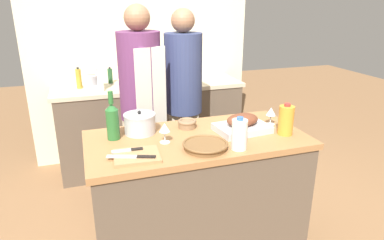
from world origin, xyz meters
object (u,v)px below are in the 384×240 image
at_px(wine_glass_left, 271,112).
at_px(stand_mixer, 93,78).
at_px(milk_jug, 239,134).
at_px(condiment_bottle_short, 110,76).
at_px(wicker_basket, 205,145).
at_px(wine_glass_right, 165,128).
at_px(knife_paring, 128,150).
at_px(condiment_bottle_extra, 196,73).
at_px(mixing_bowl, 187,123).
at_px(person_cook_aproned, 142,102).
at_px(cutting_board, 137,156).
at_px(condiment_bottle_tall, 79,79).
at_px(person_cook_guest, 184,97).
at_px(roasting_pan, 242,124).
at_px(juice_jug, 286,120).
at_px(knife_chef, 133,157).
at_px(stock_pot, 140,124).
at_px(wine_bottle_green, 112,121).

distance_m(wine_glass_left, stand_mixer, 1.78).
height_order(milk_jug, condiment_bottle_short, milk_jug).
relative_size(wicker_basket, stand_mixer, 0.91).
bearing_deg(wine_glass_right, knife_paring, -159.37).
relative_size(milk_jug, condiment_bottle_extra, 0.97).
bearing_deg(knife_paring, mixing_bowl, 33.29).
xyz_separation_m(wine_glass_left, person_cook_aproned, (-0.79, 0.69, -0.05)).
bearing_deg(wine_glass_left, cutting_board, -166.54).
bearing_deg(condiment_bottle_tall, person_cook_aproned, -60.52).
bearing_deg(condiment_bottle_extra, person_cook_guest, -118.26).
height_order(cutting_board, stand_mixer, stand_mixer).
relative_size(roasting_pan, condiment_bottle_tall, 1.74).
xyz_separation_m(stand_mixer, condiment_bottle_extra, (1.05, 0.02, -0.03)).
height_order(roasting_pan, juice_jug, juice_jug).
bearing_deg(wine_glass_left, person_cook_guest, 116.88).
relative_size(milk_jug, knife_chef, 0.75).
distance_m(stock_pot, person_cook_aproned, 0.57).
bearing_deg(wine_glass_right, milk_jug, -30.25).
height_order(knife_paring, condiment_bottle_tall, condiment_bottle_tall).
xyz_separation_m(juice_jug, condiment_bottle_short, (-0.94, 1.83, -0.02)).
bearing_deg(stock_pot, wine_glass_left, -7.99).
height_order(wine_bottle_green, stand_mixer, wine_bottle_green).
xyz_separation_m(stand_mixer, person_cook_aproned, (0.34, -0.69, -0.08)).
relative_size(milk_jug, wine_glass_left, 1.59).
height_order(cutting_board, person_cook_guest, person_cook_guest).
height_order(cutting_board, stock_pot, stock_pot).
bearing_deg(condiment_bottle_short, wine_glass_left, -60.19).
xyz_separation_m(wicker_basket, wine_glass_right, (-0.20, 0.17, 0.07)).
bearing_deg(stock_pot, person_cook_guest, 52.85).
height_order(wine_glass_right, stand_mixer, stand_mixer).
height_order(roasting_pan, condiment_bottle_short, condiment_bottle_short).
height_order(wine_glass_left, person_cook_aproned, person_cook_aproned).
relative_size(roasting_pan, condiment_bottle_extra, 1.79).
xyz_separation_m(wicker_basket, wine_bottle_green, (-0.50, 0.33, 0.10)).
bearing_deg(knife_paring, condiment_bottle_short, 87.53).
bearing_deg(condiment_bottle_tall, condiment_bottle_extra, -5.74).
bearing_deg(knife_paring, stock_pot, 67.86).
distance_m(wine_bottle_green, condiment_bottle_short, 1.57).
relative_size(condiment_bottle_short, condiment_bottle_extra, 0.84).
bearing_deg(milk_jug, juice_jug, 16.77).
distance_m(wine_glass_right, knife_paring, 0.26).
bearing_deg(mixing_bowl, wicker_basket, -90.61).
height_order(mixing_bowl, condiment_bottle_extra, condiment_bottle_extra).
distance_m(wicker_basket, person_cook_aproned, 0.96).
bearing_deg(stock_pot, milk_jug, -40.60).
relative_size(roasting_pan, knife_chef, 1.38).
distance_m(juice_jug, milk_jug, 0.41).
distance_m(wicker_basket, milk_jug, 0.21).
relative_size(stock_pot, knife_chef, 0.79).
distance_m(stand_mixer, person_cook_aproned, 0.77).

